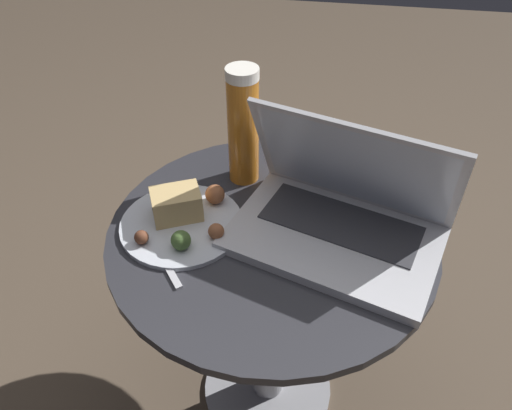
# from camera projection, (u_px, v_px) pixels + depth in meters

# --- Properties ---
(ground_plane) EXTENTS (6.00, 6.00, 0.00)m
(ground_plane) POSITION_uv_depth(u_px,v_px,m) (267.00, 388.00, 1.29)
(ground_plane) COLOR brown
(table) EXTENTS (0.61, 0.61, 0.56)m
(table) POSITION_uv_depth(u_px,v_px,m) (270.00, 285.00, 1.03)
(table) COLOR #9E9EA3
(table) RESTS_ON ground_plane
(napkin) EXTENTS (0.16, 0.12, 0.00)m
(napkin) POSITION_uv_depth(u_px,v_px,m) (181.00, 232.00, 0.92)
(napkin) COLOR silver
(napkin) RESTS_ON table
(laptop) EXTENTS (0.42, 0.34, 0.23)m
(laptop) POSITION_uv_depth(u_px,v_px,m) (340.00, 214.00, 0.89)
(laptop) COLOR silver
(laptop) RESTS_ON table
(beer_glass) EXTENTS (0.06, 0.06, 0.24)m
(beer_glass) POSITION_uv_depth(u_px,v_px,m) (243.00, 127.00, 0.97)
(beer_glass) COLOR #C6701E
(beer_glass) RESTS_ON table
(snack_plate) EXTENTS (0.23, 0.23, 0.06)m
(snack_plate) POSITION_uv_depth(u_px,v_px,m) (182.00, 216.00, 0.93)
(snack_plate) COLOR silver
(snack_plate) RESTS_ON table
(fork) EXTENTS (0.12, 0.15, 0.00)m
(fork) POSITION_uv_depth(u_px,v_px,m) (158.00, 250.00, 0.88)
(fork) COLOR silver
(fork) RESTS_ON table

